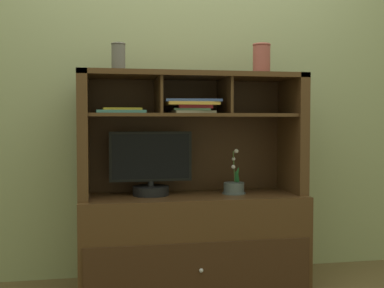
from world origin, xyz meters
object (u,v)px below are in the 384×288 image
(potted_orchid, at_px, (234,187))
(ceramic_vase, at_px, (118,57))
(media_console, at_px, (192,220))
(magazine_stack_centre, at_px, (192,106))
(tv_monitor, at_px, (151,168))
(magazine_stack_left, at_px, (121,111))
(accent_vase, at_px, (261,59))

(potted_orchid, relative_size, ceramic_vase, 1.63)
(media_console, bearing_deg, potted_orchid, -6.39)
(magazine_stack_centre, bearing_deg, tv_monitor, 163.53)
(potted_orchid, xyz_separation_m, magazine_stack_left, (-0.69, -0.02, 0.47))
(magazine_stack_left, distance_m, ceramic_vase, 0.32)
(media_console, xyz_separation_m, magazine_stack_left, (-0.43, -0.05, 0.66))
(media_console, height_order, ceramic_vase, ceramic_vase)
(media_console, distance_m, tv_monitor, 0.41)
(media_console, xyz_separation_m, ceramic_vase, (-0.44, 0.00, 0.98))
(tv_monitor, relative_size, potted_orchid, 1.79)
(tv_monitor, xyz_separation_m, magazine_stack_centre, (0.24, -0.07, 0.38))
(magazine_stack_centre, distance_m, accent_vase, 0.54)
(tv_monitor, bearing_deg, ceramic_vase, -178.73)
(media_console, relative_size, tv_monitor, 2.73)
(media_console, distance_m, potted_orchid, 0.33)
(potted_orchid, relative_size, accent_vase, 1.45)
(magazine_stack_centre, height_order, ceramic_vase, ceramic_vase)
(magazine_stack_centre, bearing_deg, magazine_stack_left, 178.18)
(media_console, bearing_deg, tv_monitor, 178.32)
(potted_orchid, height_order, magazine_stack_centre, magazine_stack_centre)
(media_console, distance_m, magazine_stack_centre, 0.70)
(magazine_stack_left, bearing_deg, magazine_stack_centre, -1.82)
(accent_vase, bearing_deg, potted_orchid, -170.97)
(magazine_stack_centre, bearing_deg, ceramic_vase, 171.16)
(media_console, height_order, magazine_stack_centre, media_console)
(media_console, relative_size, potted_orchid, 4.88)
(tv_monitor, distance_m, accent_vase, 0.96)
(ceramic_vase, bearing_deg, potted_orchid, -2.64)
(magazine_stack_left, relative_size, ceramic_vase, 1.69)
(magazine_stack_centre, relative_size, accent_vase, 1.84)
(potted_orchid, relative_size, magazine_stack_left, 0.97)
(media_console, xyz_separation_m, potted_orchid, (0.26, -0.03, 0.20))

